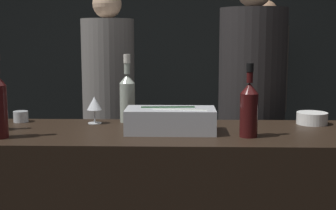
# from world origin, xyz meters

# --- Properties ---
(wall_back_chalkboard) EXTENTS (6.40, 0.06, 2.80)m
(wall_back_chalkboard) POSITION_xyz_m (0.00, 2.57, 1.40)
(wall_back_chalkboard) COLOR black
(wall_back_chalkboard) RESTS_ON ground_plane
(ice_bin_with_bottles) EXTENTS (0.41, 0.21, 0.12)m
(ice_bin_with_bottles) POSITION_xyz_m (0.02, 0.28, 1.02)
(ice_bin_with_bottles) COLOR #B7BABF
(ice_bin_with_bottles) RESTS_ON bar_counter
(bowl_white) EXTENTS (0.15, 0.15, 0.06)m
(bowl_white) POSITION_xyz_m (0.73, 0.51, 0.99)
(bowl_white) COLOR white
(bowl_white) RESTS_ON bar_counter
(wine_glass) EXTENTS (0.08, 0.08, 0.14)m
(wine_glass) POSITION_xyz_m (-0.38, 0.49, 1.06)
(wine_glass) COLOR silver
(wine_glass) RESTS_ON bar_counter
(candle_votive) EXTENTS (0.08, 0.08, 0.06)m
(candle_votive) POSITION_xyz_m (-0.77, 0.53, 0.99)
(candle_votive) COLOR silver
(candle_votive) RESTS_ON bar_counter
(white_wine_bottle) EXTENTS (0.08, 0.08, 0.35)m
(white_wine_bottle) POSITION_xyz_m (-0.22, 0.55, 1.10)
(white_wine_bottle) COLOR #9EA899
(white_wine_bottle) RESTS_ON bar_counter
(red_wine_bottle_black_foil) EXTENTS (0.08, 0.08, 0.33)m
(red_wine_bottle_black_foil) POSITION_xyz_m (0.36, 0.20, 1.09)
(red_wine_bottle_black_foil) COLOR #380F0F
(red_wine_bottle_black_foil) RESTS_ON bar_counter
(person_in_hoodie) EXTENTS (0.40, 0.40, 1.69)m
(person_in_hoodie) POSITION_xyz_m (0.75, 2.10, 0.94)
(person_in_hoodie) COLOR black
(person_in_hoodie) RESTS_ON ground_plane
(person_blond_tee) EXTENTS (0.38, 0.38, 1.73)m
(person_blond_tee) POSITION_xyz_m (-0.47, 1.56, 0.96)
(person_blond_tee) COLOR black
(person_blond_tee) RESTS_ON ground_plane
(person_grey_polo) EXTENTS (0.39, 0.39, 1.77)m
(person_grey_polo) POSITION_xyz_m (0.48, 0.92, 0.98)
(person_grey_polo) COLOR black
(person_grey_polo) RESTS_ON ground_plane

